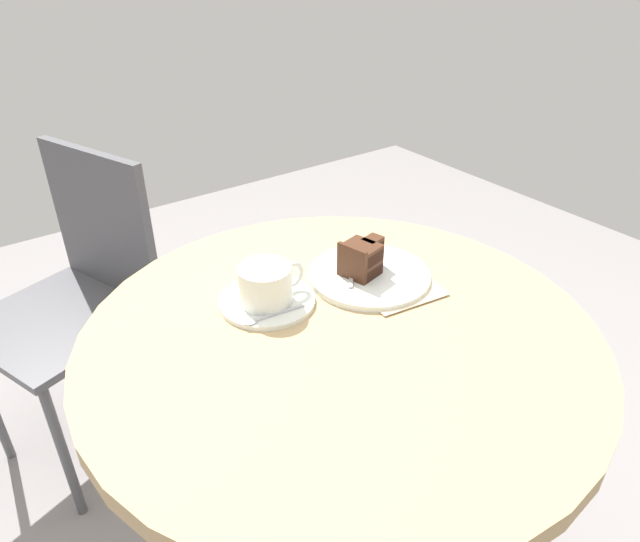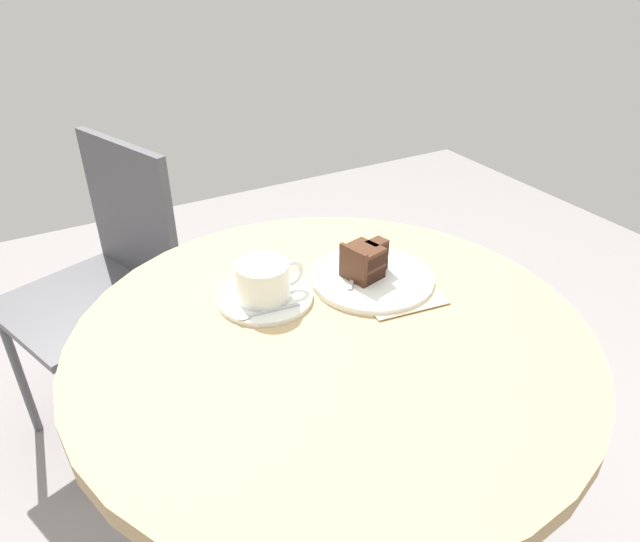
{
  "view_description": "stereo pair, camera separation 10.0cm",
  "coord_description": "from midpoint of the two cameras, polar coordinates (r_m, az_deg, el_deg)",
  "views": [
    {
      "loc": [
        -0.47,
        -0.58,
        1.28
      ],
      "look_at": [
        0.04,
        0.11,
        0.77
      ],
      "focal_mm": 32.0,
      "sensor_mm": 36.0,
      "label": 1
    },
    {
      "loc": [
        -0.38,
        -0.64,
        1.28
      ],
      "look_at": [
        0.04,
        0.11,
        0.77
      ],
      "focal_mm": 32.0,
      "sensor_mm": 36.0,
      "label": 2
    }
  ],
  "objects": [
    {
      "name": "cafe_table",
      "position": [
        1.0,
        -0.99,
        -11.09
      ],
      "size": [
        0.84,
        0.84,
        0.73
      ],
      "color": "tan",
      "rests_on": "ground"
    },
    {
      "name": "fork",
      "position": [
        1.09,
        0.63,
        0.95
      ],
      "size": [
        0.11,
        0.12,
        0.0
      ],
      "rotation": [
        0.0,
        0.0,
        0.86
      ],
      "color": "#B7B7BC",
      "rests_on": "cake_plate"
    },
    {
      "name": "saucer",
      "position": [
        1.0,
        -8.19,
        -3.04
      ],
      "size": [
        0.17,
        0.17,
        0.01
      ],
      "color": "silver",
      "rests_on": "cafe_table"
    },
    {
      "name": "teaspoon",
      "position": [
        0.95,
        -8.36,
        -4.64
      ],
      "size": [
        0.11,
        0.02,
        0.0
      ],
      "rotation": [
        0.0,
        0.0,
        3.03
      ],
      "color": "#B7B7BC",
      "rests_on": "saucer"
    },
    {
      "name": "cafe_chair",
      "position": [
        1.59,
        -24.42,
        -1.32
      ],
      "size": [
        0.49,
        0.49,
        0.84
      ],
      "rotation": [
        0.0,
        0.0,
        5.06
      ],
      "color": "#4C4C51",
      "rests_on": "ground"
    },
    {
      "name": "napkin",
      "position": [
        1.04,
        4.52,
        -1.35
      ],
      "size": [
        0.19,
        0.19,
        0.0
      ],
      "rotation": [
        0.0,
        0.0,
        4.44
      ],
      "color": "beige",
      "rests_on": "cafe_table"
    },
    {
      "name": "cake_slice",
      "position": [
        1.04,
        1.46,
        1.19
      ],
      "size": [
        0.09,
        0.07,
        0.07
      ],
      "rotation": [
        0.0,
        0.0,
        0.24
      ],
      "color": "black",
      "rests_on": "cake_plate"
    },
    {
      "name": "cake_plate",
      "position": [
        1.06,
        2.27,
        -0.53
      ],
      "size": [
        0.23,
        0.23,
        0.01
      ],
      "color": "silver",
      "rests_on": "cafe_table"
    },
    {
      "name": "coffee_cup",
      "position": [
        0.97,
        -8.36,
        -1.34
      ],
      "size": [
        0.12,
        0.09,
        0.07
      ],
      "color": "silver",
      "rests_on": "saucer"
    }
  ]
}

